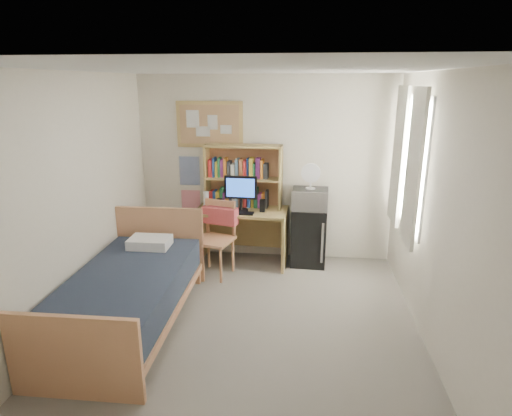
# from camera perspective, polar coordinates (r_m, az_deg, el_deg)

# --- Properties ---
(floor) EXTENTS (3.60, 4.20, 0.02)m
(floor) POSITION_cam_1_polar(r_m,az_deg,el_deg) (4.64, -1.44, -16.19)
(floor) COLOR gray
(floor) RESTS_ON ground
(ceiling) EXTENTS (3.60, 4.20, 0.02)m
(ceiling) POSITION_cam_1_polar(r_m,az_deg,el_deg) (3.91, -1.73, 18.05)
(ceiling) COLOR white
(ceiling) RESTS_ON wall_back
(wall_back) EXTENTS (3.60, 0.04, 2.60)m
(wall_back) POSITION_cam_1_polar(r_m,az_deg,el_deg) (6.11, 1.20, 5.22)
(wall_back) COLOR silver
(wall_back) RESTS_ON floor
(wall_front) EXTENTS (3.60, 0.04, 2.60)m
(wall_front) POSITION_cam_1_polar(r_m,az_deg,el_deg) (2.20, -9.59, -16.59)
(wall_front) COLOR silver
(wall_front) RESTS_ON floor
(wall_left) EXTENTS (0.04, 4.20, 2.60)m
(wall_left) POSITION_cam_1_polar(r_m,az_deg,el_deg) (4.68, -23.95, 0.26)
(wall_left) COLOR silver
(wall_left) RESTS_ON floor
(wall_right) EXTENTS (0.04, 4.20, 2.60)m
(wall_right) POSITION_cam_1_polar(r_m,az_deg,el_deg) (4.23, 23.35, -1.29)
(wall_right) COLOR silver
(wall_right) RESTS_ON floor
(window_unit) EXTENTS (0.10, 1.40, 1.70)m
(window_unit) POSITION_cam_1_polar(r_m,az_deg,el_deg) (5.28, 19.62, 5.79)
(window_unit) COLOR white
(window_unit) RESTS_ON wall_right
(curtain_left) EXTENTS (0.04, 0.55, 1.70)m
(curtain_left) POSITION_cam_1_polar(r_m,az_deg,el_deg) (4.89, 20.27, 4.94)
(curtain_left) COLOR silver
(curtain_left) RESTS_ON wall_right
(curtain_right) EXTENTS (0.04, 0.55, 1.70)m
(curtain_right) POSITION_cam_1_polar(r_m,az_deg,el_deg) (5.66, 18.46, 6.56)
(curtain_right) COLOR silver
(curtain_right) RESTS_ON wall_right
(bulletin_board) EXTENTS (0.94, 0.03, 0.64)m
(bulletin_board) POSITION_cam_1_polar(r_m,az_deg,el_deg) (6.12, -6.20, 11.02)
(bulletin_board) COLOR tan
(bulletin_board) RESTS_ON wall_back
(poster_wave) EXTENTS (0.30, 0.01, 0.42)m
(poster_wave) POSITION_cam_1_polar(r_m,az_deg,el_deg) (6.30, -8.85, 4.91)
(poster_wave) COLOR navy
(poster_wave) RESTS_ON wall_back
(poster_japan) EXTENTS (0.28, 0.01, 0.36)m
(poster_japan) POSITION_cam_1_polar(r_m,az_deg,el_deg) (6.41, -8.67, 0.80)
(poster_japan) COLOR #DA2647
(poster_japan) RESTS_ON wall_back
(desk) EXTENTS (1.29, 0.69, 0.79)m
(desk) POSITION_cam_1_polar(r_m,az_deg,el_deg) (6.07, -1.88, -3.76)
(desk) COLOR tan
(desk) RESTS_ON floor
(desk_chair) EXTENTS (0.62, 0.62, 1.00)m
(desk_chair) POSITION_cam_1_polar(r_m,az_deg,el_deg) (5.66, -5.64, -4.21)
(desk_chair) COLOR tan
(desk_chair) RESTS_ON floor
(mini_fridge) EXTENTS (0.50, 0.50, 0.82)m
(mini_fridge) POSITION_cam_1_polar(r_m,az_deg,el_deg) (6.07, 7.03, -3.72)
(mini_fridge) COLOR black
(mini_fridge) RESTS_ON floor
(bed) EXTENTS (1.12, 2.19, 0.60)m
(bed) POSITION_cam_1_polar(r_m,az_deg,el_deg) (4.78, -16.68, -11.62)
(bed) COLOR #1B2332
(bed) RESTS_ON floor
(hutch) EXTENTS (1.08, 0.32, 0.88)m
(hutch) POSITION_cam_1_polar(r_m,az_deg,el_deg) (5.97, -1.68, 4.25)
(hutch) COLOR tan
(hutch) RESTS_ON desk
(monitor) EXTENTS (0.45, 0.06, 0.47)m
(monitor) POSITION_cam_1_polar(r_m,az_deg,el_deg) (5.82, -2.05, 1.87)
(monitor) COLOR black
(monitor) RESTS_ON desk
(keyboard) EXTENTS (0.40, 0.14, 0.02)m
(keyboard) POSITION_cam_1_polar(r_m,az_deg,el_deg) (5.75, -2.29, -0.66)
(keyboard) COLOR black
(keyboard) RESTS_ON desk
(speaker_left) EXTENTS (0.07, 0.07, 0.16)m
(speaker_left) POSITION_cam_1_polar(r_m,az_deg,el_deg) (5.93, -4.88, 0.52)
(speaker_left) COLOR black
(speaker_left) RESTS_ON desk
(speaker_right) EXTENTS (0.07, 0.07, 0.17)m
(speaker_right) POSITION_cam_1_polar(r_m,az_deg,el_deg) (5.81, 0.87, 0.32)
(speaker_right) COLOR black
(speaker_right) RESTS_ON desk
(water_bottle) EXTENTS (0.08, 0.08, 0.26)m
(water_bottle) POSITION_cam_1_polar(r_m,az_deg,el_deg) (5.92, -6.67, 0.96)
(water_bottle) COLOR white
(water_bottle) RESTS_ON desk
(hoodie) EXTENTS (0.50, 0.27, 0.23)m
(hoodie) POSITION_cam_1_polar(r_m,az_deg,el_deg) (5.74, -4.79, -0.99)
(hoodie) COLOR #D45052
(hoodie) RESTS_ON desk_chair
(microwave) EXTENTS (0.50, 0.39, 0.28)m
(microwave) POSITION_cam_1_polar(r_m,az_deg,el_deg) (5.89, 7.21, 1.22)
(microwave) COLOR silver
(microwave) RESTS_ON mini_fridge
(desk_fan) EXTENTS (0.27, 0.27, 0.32)m
(desk_fan) POSITION_cam_1_polar(r_m,az_deg,el_deg) (5.82, 7.32, 4.08)
(desk_fan) COLOR white
(desk_fan) RESTS_ON microwave
(pillow) EXTENTS (0.48, 0.34, 0.11)m
(pillow) POSITION_cam_1_polar(r_m,az_deg,el_deg) (5.27, -13.97, -4.45)
(pillow) COLOR white
(pillow) RESTS_ON bed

